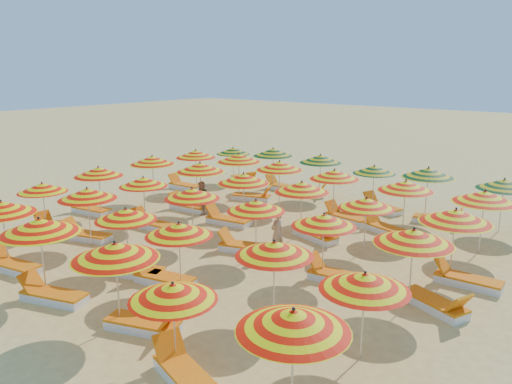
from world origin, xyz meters
The scene contains 64 objects.
ground centered at (0.00, 0.00, 0.00)m, with size 120.00×120.00×0.00m, color #ECCA68.
umbrella_1 centered at (-4.08, -6.16, 1.79)m, with size 2.19×2.19×2.03m.
umbrella_2 centered at (-1.38, -6.47, 1.85)m, with size 2.40×2.40×2.11m.
umbrella_3 centered at (1.49, -6.28, 1.81)m, with size 2.53×2.53×2.06m.
umbrella_4 centered at (3.66, -6.58, 1.59)m, with size 2.23×2.23×1.81m.
umbrella_5 centered at (6.25, -6.34, 1.77)m, with size 2.18×2.18×2.01m.
umbrella_6 centered at (-6.30, -3.73, 1.60)m, with size 1.86×1.86×1.81m.
umbrella_7 centered at (-3.72, -3.59, 1.75)m, with size 2.27×2.27×1.99m.
umbrella_8 centered at (-1.11, -4.06, 1.65)m, with size 2.11×2.11×1.87m.
umbrella_9 centered at (1.10, -4.05, 1.65)m, with size 1.85×1.85×1.88m.
umbrella_10 centered at (3.94, -3.74, 1.70)m, with size 2.30×2.30×1.93m.
umbrella_11 centered at (6.35, -4.04, 1.67)m, with size 2.22×2.22×1.90m.
umbrella_12 centered at (-6.40, -1.35, 1.77)m, with size 1.91×1.91×2.02m.
umbrella_13 centered at (-4.05, -1.06, 1.66)m, with size 2.14×2.14×1.88m.
umbrella_14 centered at (-1.24, -1.32, 1.71)m, with size 1.98×1.98×1.94m.
umbrella_15 centered at (1.23, -1.04, 1.66)m, with size 2.07×2.07×1.89m.
umbrella_16 centered at (3.63, -1.07, 1.67)m, with size 2.27×2.27×1.90m.
umbrella_17 centered at (6.19, -1.20, 1.79)m, with size 2.34×2.34×2.04m.
umbrella_18 centered at (-6.55, 1.46, 1.82)m, with size 2.57×2.57×2.07m.
umbrella_19 centered at (-3.66, 1.49, 1.85)m, with size 2.42×2.42×2.10m.
umbrella_20 centered at (-1.12, 1.18, 1.80)m, with size 2.01×2.01×2.04m.
umbrella_21 centered at (1.21, 1.48, 1.77)m, with size 2.46×2.46×2.01m.
umbrella_22 centered at (3.65, 1.44, 1.63)m, with size 2.17×2.17×1.85m.
umbrella_23 centered at (6.45, 1.08, 1.82)m, with size 2.19×2.19×2.07m.
umbrella_24 centered at (-6.52, 4.06, 1.75)m, with size 2.46×2.46×1.99m.
umbrella_25 centered at (-3.81, 4.05, 1.86)m, with size 2.38×2.38×2.12m.
umbrella_26 centered at (-1.47, 3.87, 1.82)m, with size 2.36×2.36×2.07m.
umbrella_27 centered at (1.06, 3.93, 1.78)m, with size 2.37×2.37×2.02m.
umbrella_28 centered at (3.92, 3.81, 1.78)m, with size 2.50×2.50×2.03m.
umbrella_29 centered at (6.51, 3.71, 1.83)m, with size 2.02×2.02×2.08m.
umbrella_30 centered at (-6.39, 6.59, 1.60)m, with size 1.98×1.98×1.82m.
umbrella_31 centered at (-3.83, 6.59, 1.79)m, with size 2.46×2.46×2.03m.
umbrella_32 centered at (-1.18, 6.58, 1.76)m, with size 2.14×2.14×2.00m.
umbrella_33 centered at (1.51, 6.42, 1.64)m, with size 2.09×2.09×1.86m.
umbrella_34 centered at (3.84, 6.17, 1.85)m, with size 2.54×2.54×2.10m.
umbrella_35 centered at (6.45, 6.40, 1.74)m, with size 2.42×2.42×1.98m.
lounger_1 centered at (-3.58, -6.26, 0.15)m, with size 1.81×0.90×0.69m.
lounger_2 centered at (-0.88, -6.58, 0.15)m, with size 1.83×1.11×0.69m.
lounger_3 centered at (2.08, -6.06, 0.15)m, with size 1.83×1.13×0.69m.
lounger_4 centered at (4.16, -6.81, 0.15)m, with size 1.83×1.04×0.69m.
lounger_5 centered at (-5.80, -3.75, 0.15)m, with size 1.75×0.63×0.69m.
lounger_6 centered at (-4.32, -3.40, 0.15)m, with size 1.83×1.08×0.69m.
lounger_7 centered at (-0.61, -4.30, 0.15)m, with size 1.82×1.18×0.69m.
lounger_8 centered at (0.50, -4.14, 0.15)m, with size 1.82×0.95×0.69m.
lounger_9 centered at (-7.00, -1.46, 0.15)m, with size 1.80×0.86×0.69m.
lounger_10 centered at (-3.54, -1.15, 0.15)m, with size 1.78×0.74×0.69m.
lounger_11 centered at (0.64, -0.88, 0.15)m, with size 1.83×1.09×0.69m.
lounger_12 centered at (4.14, -1.06, 0.15)m, with size 1.80×0.82×0.69m.
lounger_13 centered at (6.79, -1.02, 0.15)m, with size 1.82×1.17×0.69m.
lounger_14 centered at (-4.26, 1.34, 0.15)m, with size 1.78×0.75×0.69m.
lounger_15 centered at (-1.72, 0.93, 0.15)m, with size 1.80×0.86×0.69m.
lounger_16 centered at (1.81, 1.54, 0.15)m, with size 1.82×0.99×0.69m.
lounger_17 centered at (6.95, 0.90, 0.15)m, with size 1.76×0.67×0.69m.
lounger_18 centered at (-7.12, 3.82, 0.15)m, with size 1.76×0.68×0.69m.
lounger_19 centered at (-3.21, 4.24, 0.15)m, with size 1.83×1.14×0.69m.
lounger_20 centered at (1.57, 4.02, 0.15)m, with size 1.80×0.82×0.69m.
lounger_21 centered at (3.33, 3.71, 0.15)m, with size 1.83×1.04×0.69m.
lounger_22 centered at (-5.79, 6.72, 0.15)m, with size 1.82×1.17×0.69m.
lounger_23 centered at (-3.33, 6.61, 0.15)m, with size 1.78×0.73×0.69m.
lounger_24 centered at (-1.68, 6.46, 0.15)m, with size 1.83×1.06×0.69m.
lounger_25 centered at (2.02, 6.22, 0.15)m, with size 1.83×1.13×0.69m.
lounger_26 centered at (4.43, 5.95, 0.15)m, with size 1.82×0.93×0.69m.
beachgoer_b centered at (-3.40, 1.25, 0.67)m, with size 0.66×0.51×1.35m, color tan.
beachgoer_a centered at (1.50, -0.31, 0.68)m, with size 0.50×0.33×1.37m, color tan.
Camera 1 is at (10.31, -12.36, 5.70)m, focal length 35.00 mm.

